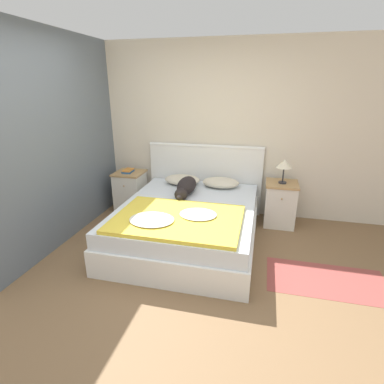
{
  "coord_description": "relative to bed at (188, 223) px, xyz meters",
  "views": [
    {
      "loc": [
        0.91,
        -2.38,
        1.93
      ],
      "look_at": [
        0.04,
        1.21,
        0.6
      ],
      "focal_mm": 28.0,
      "sensor_mm": 36.0,
      "label": 1
    }
  ],
  "objects": [
    {
      "name": "ground_plane",
      "position": [
        -0.04,
        -1.0,
        -0.25
      ],
      "size": [
        16.0,
        16.0,
        0.0
      ],
      "primitive_type": "plane",
      "color": "brown"
    },
    {
      "name": "wall_back",
      "position": [
        -0.04,
        1.13,
        1.03
      ],
      "size": [
        9.0,
        0.06,
        2.55
      ],
      "color": "beige",
      "rests_on": "ground_plane"
    },
    {
      "name": "wall_side_left",
      "position": [
        -1.58,
        0.05,
        1.03
      ],
      "size": [
        0.06,
        3.1,
        2.55
      ],
      "color": "slate",
      "rests_on": "ground_plane"
    },
    {
      "name": "bed",
      "position": [
        0.0,
        0.0,
        0.0
      ],
      "size": [
        1.69,
        2.07,
        0.5
      ],
      "color": "white",
      "rests_on": "ground_plane"
    },
    {
      "name": "headboard",
      "position": [
        0.0,
        1.06,
        0.31
      ],
      "size": [
        1.77,
        0.06,
        1.07
      ],
      "color": "white",
      "rests_on": "ground_plane"
    },
    {
      "name": "nightstand_left",
      "position": [
        -1.16,
        0.79,
        0.07
      ],
      "size": [
        0.44,
        0.46,
        0.63
      ],
      "color": "silver",
      "rests_on": "ground_plane"
    },
    {
      "name": "nightstand_right",
      "position": [
        1.16,
        0.79,
        0.07
      ],
      "size": [
        0.44,
        0.46,
        0.63
      ],
      "color": "silver",
      "rests_on": "ground_plane"
    },
    {
      "name": "pillow_left",
      "position": [
        -0.29,
        0.8,
        0.32
      ],
      "size": [
        0.54,
        0.38,
        0.14
      ],
      "color": "beige",
      "rests_on": "bed"
    },
    {
      "name": "pillow_right",
      "position": [
        0.29,
        0.8,
        0.32
      ],
      "size": [
        0.54,
        0.38,
        0.14
      ],
      "color": "beige",
      "rests_on": "bed"
    },
    {
      "name": "quilt",
      "position": [
        -0.01,
        -0.48,
        0.28
      ],
      "size": [
        1.4,
        1.03,
        0.08
      ],
      "color": "yellow",
      "rests_on": "bed"
    },
    {
      "name": "dog",
      "position": [
        -0.13,
        0.38,
        0.36
      ],
      "size": [
        0.24,
        0.74,
        0.23
      ],
      "color": "black",
      "rests_on": "bed"
    },
    {
      "name": "book_stack",
      "position": [
        -1.17,
        0.78,
        0.41
      ],
      "size": [
        0.15,
        0.21,
        0.05
      ],
      "color": "#285689",
      "rests_on": "nightstand_left"
    },
    {
      "name": "table_lamp",
      "position": [
        1.16,
        0.78,
        0.65
      ],
      "size": [
        0.21,
        0.21,
        0.33
      ],
      "color": "#2D2D33",
      "rests_on": "nightstand_right"
    },
    {
      "name": "rug",
      "position": [
        1.61,
        -0.49,
        -0.25
      ],
      "size": [
        1.2,
        0.63,
        0.0
      ],
      "color": "#93423D",
      "rests_on": "ground_plane"
    }
  ]
}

